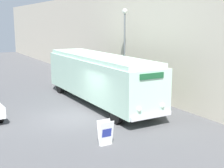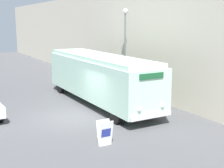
{
  "view_description": "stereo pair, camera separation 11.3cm",
  "coord_description": "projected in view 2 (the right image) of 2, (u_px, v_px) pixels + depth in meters",
  "views": [
    {
      "loc": [
        -5.96,
        -14.98,
        5.05
      ],
      "look_at": [
        2.23,
        -0.66,
        1.77
      ],
      "focal_mm": 50.0,
      "sensor_mm": 36.0,
      "label": 1
    },
    {
      "loc": [
        -5.87,
        -15.04,
        5.05
      ],
      "look_at": [
        2.23,
        -0.66,
        1.77
      ],
      "focal_mm": 50.0,
      "sensor_mm": 36.0,
      "label": 2
    }
  ],
  "objects": [
    {
      "name": "sign_board",
      "position": [
        105.0,
        133.0,
        12.98
      ],
      "size": [
        0.62,
        0.39,
        1.06
      ],
      "color": "gray",
      "rests_on": "ground_plane"
    },
    {
      "name": "streetlamp",
      "position": [
        125.0,
        39.0,
        21.49
      ],
      "size": [
        0.36,
        0.36,
        5.96
      ],
      "color": "#595E60",
      "rests_on": "ground_plane"
    },
    {
      "name": "ground_plane",
      "position": [
        70.0,
        118.0,
        16.66
      ],
      "size": [
        80.0,
        80.0,
        0.0
      ],
      "primitive_type": "plane",
      "color": "#4C4C4F"
    },
    {
      "name": "vintage_bus",
      "position": [
        99.0,
        76.0,
        19.42
      ],
      "size": [
        2.5,
        10.97,
        3.05
      ],
      "color": "black",
      "rests_on": "ground_plane"
    },
    {
      "name": "building_wall_right",
      "position": [
        95.0,
        37.0,
        27.6
      ],
      "size": [
        0.3,
        60.0,
        7.47
      ],
      "color": "beige",
      "rests_on": "ground_plane"
    }
  ]
}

